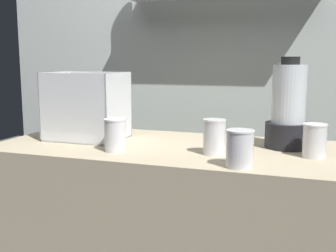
# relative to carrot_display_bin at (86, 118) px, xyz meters

# --- Properties ---
(counter) EXTENTS (1.40, 0.64, 0.90)m
(counter) POSITION_rel_carrot_display_bin_xyz_m (0.39, -0.02, -0.54)
(counter) COLOR tan
(counter) RESTS_ON ground_plane
(back_wall_unit) EXTENTS (2.60, 0.24, 2.50)m
(back_wall_unit) POSITION_rel_carrot_display_bin_xyz_m (0.39, 0.75, 0.27)
(back_wall_unit) COLOR silver
(back_wall_unit) RESTS_ON ground_plane
(carrot_display_bin) EXTENTS (0.32, 0.25, 0.29)m
(carrot_display_bin) POSITION_rel_carrot_display_bin_xyz_m (0.00, 0.00, 0.00)
(carrot_display_bin) COLOR white
(carrot_display_bin) RESTS_ON counter
(blender_pitcher) EXTENTS (0.17, 0.17, 0.36)m
(blender_pitcher) POSITION_rel_carrot_display_bin_xyz_m (0.85, 0.10, 0.05)
(blender_pitcher) COLOR black
(blender_pitcher) RESTS_ON counter
(juice_cup_pomegranate_far_left) EXTENTS (0.08, 0.08, 0.13)m
(juice_cup_pomegranate_far_left) POSITION_rel_carrot_display_bin_xyz_m (0.23, -0.19, -0.04)
(juice_cup_pomegranate_far_left) COLOR white
(juice_cup_pomegranate_far_left) RESTS_ON counter
(juice_cup_pomegranate_left) EXTENTS (0.08, 0.08, 0.13)m
(juice_cup_pomegranate_left) POSITION_rel_carrot_display_bin_xyz_m (0.60, -0.12, -0.03)
(juice_cup_pomegranate_left) COLOR white
(juice_cup_pomegranate_left) RESTS_ON counter
(juice_cup_carrot_middle) EXTENTS (0.09, 0.09, 0.12)m
(juice_cup_carrot_middle) POSITION_rel_carrot_display_bin_xyz_m (0.72, -0.27, -0.04)
(juice_cup_carrot_middle) COLOR white
(juice_cup_carrot_middle) RESTS_ON counter
(juice_cup_pomegranate_right) EXTENTS (0.09, 0.09, 0.12)m
(juice_cup_pomegranate_right) POSITION_rel_carrot_display_bin_xyz_m (0.95, -0.05, -0.04)
(juice_cup_pomegranate_right) COLOR white
(juice_cup_pomegranate_right) RESTS_ON counter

